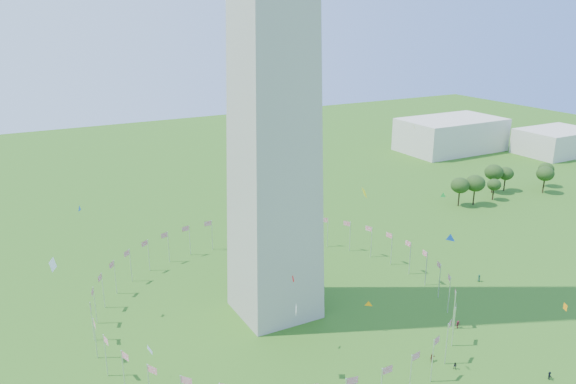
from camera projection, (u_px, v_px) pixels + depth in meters
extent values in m
cylinder|color=silver|center=(410.00, 258.00, 147.50)|extent=(0.24, 0.24, 9.00)
cylinder|color=silver|center=(391.00, 249.00, 153.04)|extent=(0.24, 0.24, 9.00)
cylinder|color=silver|center=(371.00, 242.00, 157.87)|extent=(0.24, 0.24, 9.00)
cylinder|color=silver|center=(350.00, 237.00, 161.83)|extent=(0.24, 0.24, 9.00)
cylinder|color=silver|center=(328.00, 232.00, 164.80)|extent=(0.24, 0.24, 9.00)
cylinder|color=silver|center=(305.00, 230.00, 166.70)|extent=(0.24, 0.24, 9.00)
cylinder|color=silver|center=(282.00, 229.00, 167.47)|extent=(0.24, 0.24, 9.00)
cylinder|color=silver|center=(258.00, 229.00, 167.08)|extent=(0.24, 0.24, 9.00)
cylinder|color=silver|center=(235.00, 231.00, 165.54)|extent=(0.24, 0.24, 9.00)
cylinder|color=silver|center=(212.00, 235.00, 162.91)|extent=(0.24, 0.24, 9.00)
cylinder|color=silver|center=(190.00, 240.00, 159.25)|extent=(0.24, 0.24, 9.00)
cylinder|color=silver|center=(169.00, 247.00, 154.70)|extent=(0.24, 0.24, 9.00)
cylinder|color=silver|center=(149.00, 255.00, 149.37)|extent=(0.24, 0.24, 9.00)
cylinder|color=silver|center=(131.00, 265.00, 143.43)|extent=(0.24, 0.24, 9.00)
cylinder|color=silver|center=(115.00, 277.00, 137.07)|extent=(0.24, 0.24, 9.00)
cylinder|color=silver|center=(103.00, 290.00, 130.48)|extent=(0.24, 0.24, 9.00)
cylinder|color=silver|center=(95.00, 305.00, 123.85)|extent=(0.24, 0.24, 9.00)
cylinder|color=silver|center=(92.00, 321.00, 117.39)|extent=(0.24, 0.24, 9.00)
cylinder|color=silver|center=(95.00, 338.00, 111.30)|extent=(0.24, 0.24, 9.00)
cylinder|color=silver|center=(106.00, 355.00, 105.75)|extent=(0.24, 0.24, 9.00)
cylinder|color=silver|center=(123.00, 372.00, 100.93)|extent=(0.24, 0.24, 9.00)
cylinder|color=silver|center=(410.00, 377.00, 99.54)|extent=(0.24, 0.24, 9.00)
cylinder|color=silver|center=(432.00, 361.00, 104.10)|extent=(0.24, 0.24, 9.00)
cylinder|color=silver|center=(447.00, 344.00, 109.43)|extent=(0.24, 0.24, 9.00)
cylinder|color=silver|center=(454.00, 327.00, 115.36)|extent=(0.24, 0.24, 9.00)
cylinder|color=silver|center=(454.00, 310.00, 121.72)|extent=(0.24, 0.24, 9.00)
cylinder|color=silver|center=(449.00, 295.00, 128.32)|extent=(0.24, 0.24, 9.00)
cylinder|color=silver|center=(439.00, 281.00, 134.94)|extent=(0.24, 0.24, 9.00)
cylinder|color=silver|center=(426.00, 269.00, 141.40)|extent=(0.24, 0.24, 9.00)
cube|color=beige|center=(451.00, 134.00, 279.97)|extent=(50.00, 30.00, 16.00)
cube|color=beige|center=(556.00, 142.00, 273.55)|extent=(35.00, 25.00, 12.00)
imported|color=black|center=(549.00, 375.00, 105.93)|extent=(1.32, 1.59, 1.59)
imported|color=black|center=(455.00, 366.00, 108.84)|extent=(0.92, 0.94, 1.53)
imported|color=#51121C|center=(458.00, 324.00, 123.17)|extent=(1.19, 0.81, 1.69)
imported|color=maroon|center=(432.00, 358.00, 111.34)|extent=(1.66, 1.03, 1.67)
imported|color=#1B432A|center=(479.00, 278.00, 144.42)|extent=(1.06, 1.12, 1.90)
plane|color=blue|center=(450.00, 238.00, 129.17)|extent=(1.11, 2.32, 2.54)
plane|color=white|center=(53.00, 265.00, 66.50)|extent=(0.08, 1.83, 1.83)
plane|color=blue|center=(80.00, 209.00, 119.54)|extent=(0.86, 1.43, 1.67)
plane|color=red|center=(293.00, 279.00, 110.78)|extent=(1.43, 0.45, 1.44)
plane|color=yellow|center=(364.00, 193.00, 97.26)|extent=(2.12, 0.71, 2.02)
plane|color=yellow|center=(414.00, 127.00, 144.58)|extent=(0.55, 1.28, 1.28)
plane|color=orange|center=(565.00, 307.00, 105.43)|extent=(0.17, 1.54, 1.53)
plane|color=orange|center=(369.00, 304.00, 120.13)|extent=(1.63, 1.30, 1.60)
plane|color=white|center=(296.00, 309.00, 101.97)|extent=(1.94, 0.21, 1.95)
plane|color=white|center=(150.00, 350.00, 105.10)|extent=(1.66, 1.83, 1.65)
plane|color=green|center=(443.00, 195.00, 129.32)|extent=(1.20, 0.72, 1.23)
ellipsoid|color=#2A4D19|center=(459.00, 192.00, 199.56)|extent=(6.57, 6.57, 10.27)
ellipsoid|color=#2A4D19|center=(474.00, 190.00, 200.46)|extent=(6.97, 6.97, 10.90)
ellipsoid|color=#2A4D19|center=(494.00, 190.00, 206.31)|extent=(5.05, 5.05, 7.89)
ellipsoid|color=#2A4D19|center=(493.00, 179.00, 214.09)|extent=(7.00, 7.00, 10.94)
ellipsoid|color=#2A4D19|center=(505.00, 179.00, 216.81)|extent=(5.93, 5.93, 9.26)
ellipsoid|color=#2A4D19|center=(544.00, 180.00, 214.01)|extent=(6.54, 6.54, 10.22)
ellipsoid|color=#2A4D19|center=(545.00, 175.00, 222.03)|extent=(6.05, 6.05, 9.46)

